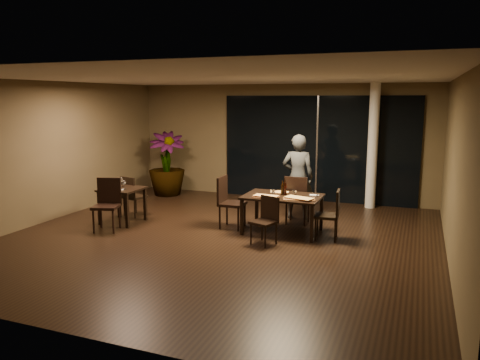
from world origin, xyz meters
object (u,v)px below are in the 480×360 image
side_table (122,194)px  main_table (283,199)px  chair_main_left (228,199)px  chair_side_far (132,194)px  chair_main_far (297,198)px  chair_side_near (108,201)px  potted_plant (167,164)px  chair_main_near (266,218)px  bottle_c (285,186)px  bottle_b (285,189)px  chair_main_right (331,212)px  diner (298,177)px  bottle_a (282,188)px

side_table → main_table: bearing=8.4°
chair_main_left → chair_side_far: chair_main_left is taller
chair_main_far → chair_side_far: 3.69m
chair_side_near → potted_plant: potted_plant is taller
chair_main_near → bottle_c: bearing=103.6°
bottle_b → side_table: bearing=-171.4°
main_table → bottle_b: size_ratio=5.97×
chair_main_right → diner: bearing=-148.3°
main_table → side_table: same height
chair_side_near → diner: diner is taller
chair_main_far → chair_side_far: bearing=8.9°
main_table → chair_main_right: chair_main_right is taller
chair_main_left → bottle_a: bearing=-86.1°
chair_main_far → bottle_b: size_ratio=4.13×
bottle_b → main_table: bearing=-154.4°
chair_main_near → chair_side_near: chair_side_near is taller
potted_plant → bottle_c: (3.99, -2.28, 0.05)m
side_table → bottle_a: bearing=9.7°
chair_side_far → main_table: bearing=-165.9°
chair_main_far → chair_main_left: (-1.26, -0.72, 0.01)m
chair_main_near → chair_side_near: size_ratio=0.83×
chair_main_right → potted_plant: size_ratio=0.55×
chair_main_left → diner: 1.71m
side_table → bottle_a: bottle_a is taller
side_table → chair_main_left: size_ratio=0.76×
potted_plant → side_table: bearing=-78.7°
chair_side_far → chair_main_far: bearing=-155.1°
chair_side_near → bottle_c: bearing=2.0°
chair_main_right → bottle_c: size_ratio=2.87×
side_table → chair_side_near: (0.04, -0.56, -0.04)m
bottle_c → chair_side_near: bearing=-160.8°
chair_main_left → chair_main_far: bearing=-61.7°
chair_side_far → bottle_a: size_ratio=3.24×
bottle_b → bottle_c: (-0.04, 0.08, 0.04)m
diner → bottle_a: 1.11m
potted_plant → bottle_c: size_ratio=5.23×
chair_main_far → chair_main_near: 1.49m
potted_plant → bottle_a: 4.58m
diner → side_table: bearing=18.9°
chair_main_near → main_table: bearing=103.5°
bottle_a → chair_main_near: bearing=-93.4°
main_table → bottle_c: 0.26m
potted_plant → bottle_a: (3.95, -2.32, 0.02)m
main_table → potted_plant: (-3.98, 2.39, 0.19)m
side_table → bottle_c: (3.41, 0.61, 0.29)m
chair_side_far → chair_side_near: (0.15, -1.08, 0.07)m
chair_main_left → chair_main_right: (2.13, -0.09, -0.06)m
chair_main_far → chair_main_near: (-0.19, -1.47, -0.09)m
chair_main_near → bottle_c: size_ratio=2.62×
chair_main_near → chair_main_left: 1.31m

